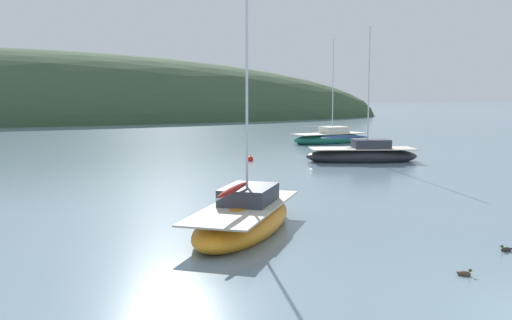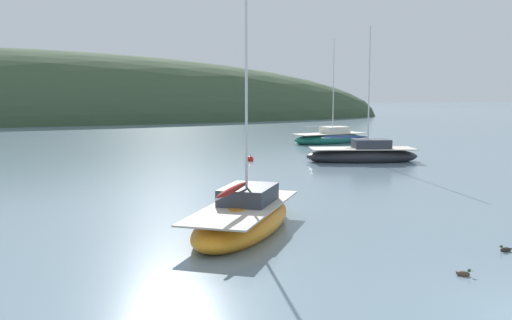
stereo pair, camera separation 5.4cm
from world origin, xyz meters
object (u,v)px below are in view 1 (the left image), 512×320
at_px(duck_straggler, 506,249).
at_px(duck_lone_left, 464,274).
at_px(mooring_buoy_inner, 250,159).
at_px(sailboat_cream_ketch, 244,218).
at_px(sailboat_blue_center, 363,155).
at_px(sailboat_white_near, 329,138).

xyz_separation_m(duck_straggler, duck_lone_left, (-2.75, -1.49, 0.00)).
bearing_deg(mooring_buoy_inner, duck_lone_left, -96.46).
bearing_deg(sailboat_cream_ketch, sailboat_blue_center, 49.17).
distance_m(sailboat_blue_center, mooring_buoy_inner, 7.75).
xyz_separation_m(sailboat_cream_ketch, duck_straggler, (6.61, -5.12, -0.39)).
height_order(mooring_buoy_inner, duck_straggler, mooring_buoy_inner).
height_order(mooring_buoy_inner, duck_lone_left, mooring_buoy_inner).
height_order(duck_straggler, duck_lone_left, same).
bearing_deg(duck_straggler, sailboat_blue_center, 70.93).
bearing_deg(sailboat_blue_center, duck_straggler, -109.07).
relative_size(sailboat_cream_ketch, duck_lone_left, 24.66).
bearing_deg(mooring_buoy_inner, duck_straggler, -90.36).
xyz_separation_m(sailboat_blue_center, mooring_buoy_inner, (-7.20, 2.83, -0.33)).
relative_size(sailboat_white_near, duck_lone_left, 25.87).
height_order(sailboat_blue_center, sailboat_white_near, sailboat_white_near).
height_order(sailboat_cream_ketch, duck_straggler, sailboat_cream_ketch).
height_order(sailboat_white_near, duck_straggler, sailboat_white_near).
height_order(sailboat_white_near, sailboat_cream_ketch, sailboat_white_near).
bearing_deg(duck_lone_left, sailboat_cream_ketch, 120.29).
height_order(sailboat_blue_center, duck_lone_left, sailboat_blue_center).
relative_size(mooring_buoy_inner, duck_lone_left, 1.42).
relative_size(sailboat_white_near, sailboat_cream_ketch, 1.05).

